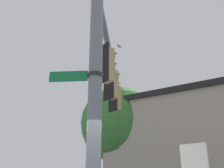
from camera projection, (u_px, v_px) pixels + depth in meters
signal_pole at (95, 95)px, 5.01m from camera, size 0.28×0.28×6.04m
mast_arm at (110, 54)px, 8.60m from camera, size 4.25×4.40×0.18m
traffic_light_nearest_pole at (108, 65)px, 7.53m from camera, size 0.54×0.49×1.31m
traffic_light_mid_inner at (113, 84)px, 9.16m from camera, size 0.54×0.49×1.31m
traffic_light_mid_outer at (116, 98)px, 10.79m from camera, size 0.54×0.49×1.31m
street_name_sign at (85, 76)px, 5.17m from camera, size 0.86×0.84×0.22m
bird_flying at (119, 46)px, 14.54m from camera, size 0.24×0.37×0.11m
storefront_building at (222, 149)px, 14.23m from camera, size 13.27×10.77×5.77m
tree_by_storefront at (119, 124)px, 15.93m from camera, size 4.78×4.78×6.93m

